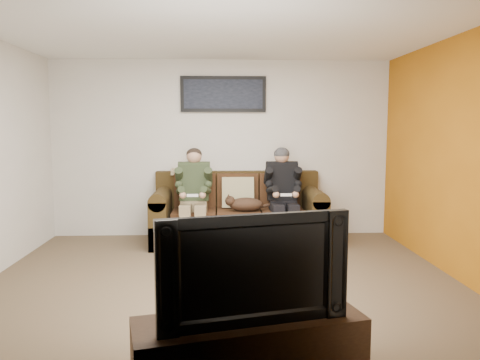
{
  "coord_description": "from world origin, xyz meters",
  "views": [
    {
      "loc": [
        -0.04,
        -4.72,
        1.63
      ],
      "look_at": [
        0.22,
        1.2,
        0.95
      ],
      "focal_mm": 35.0,
      "sensor_mm": 36.0,
      "label": 1
    }
  ],
  "objects_px": {
    "framed_poster": "(223,94)",
    "television": "(250,265)",
    "cat": "(245,204)",
    "tv_stand": "(249,353)",
    "sofa": "(238,215)",
    "person_left": "(194,191)",
    "person_right": "(283,190)"
  },
  "relations": [
    {
      "from": "television",
      "to": "cat",
      "type": "bearing_deg",
      "value": 73.79
    },
    {
      "from": "person_right",
      "to": "cat",
      "type": "distance_m",
      "value": 0.57
    },
    {
      "from": "sofa",
      "to": "person_left",
      "type": "bearing_deg",
      "value": -161.96
    },
    {
      "from": "cat",
      "to": "framed_poster",
      "type": "height_order",
      "value": "framed_poster"
    },
    {
      "from": "tv_stand",
      "to": "cat",
      "type": "bearing_deg",
      "value": 73.79
    },
    {
      "from": "person_left",
      "to": "cat",
      "type": "xyz_separation_m",
      "value": [
        0.69,
        -0.06,
        -0.18
      ]
    },
    {
      "from": "sofa",
      "to": "person_left",
      "type": "xyz_separation_m",
      "value": [
        -0.61,
        -0.2,
        0.39
      ]
    },
    {
      "from": "person_right",
      "to": "cat",
      "type": "bearing_deg",
      "value": -173.11
    },
    {
      "from": "cat",
      "to": "person_right",
      "type": "bearing_deg",
      "value": 6.89
    },
    {
      "from": "person_right",
      "to": "tv_stand",
      "type": "relative_size",
      "value": 0.94
    },
    {
      "from": "sofa",
      "to": "television",
      "type": "height_order",
      "value": "television"
    },
    {
      "from": "sofa",
      "to": "television",
      "type": "distance_m",
      "value": 3.81
    },
    {
      "from": "cat",
      "to": "tv_stand",
      "type": "xyz_separation_m",
      "value": [
        -0.16,
        -3.52,
        -0.35
      ]
    },
    {
      "from": "person_right",
      "to": "television",
      "type": "relative_size",
      "value": 1.14
    },
    {
      "from": "tv_stand",
      "to": "television",
      "type": "xyz_separation_m",
      "value": [
        0.0,
        0.0,
        0.56
      ]
    },
    {
      "from": "person_right",
      "to": "person_left",
      "type": "bearing_deg",
      "value": -179.98
    },
    {
      "from": "tv_stand",
      "to": "television",
      "type": "relative_size",
      "value": 1.22
    },
    {
      "from": "person_right",
      "to": "tv_stand",
      "type": "xyz_separation_m",
      "value": [
        -0.7,
        -3.59,
        -0.54
      ]
    },
    {
      "from": "framed_poster",
      "to": "tv_stand",
      "type": "xyz_separation_m",
      "value": [
        0.12,
        -4.17,
        -1.88
      ]
    },
    {
      "from": "cat",
      "to": "framed_poster",
      "type": "bearing_deg",
      "value": 113.51
    },
    {
      "from": "framed_poster",
      "to": "tv_stand",
      "type": "relative_size",
      "value": 0.87
    },
    {
      "from": "cat",
      "to": "television",
      "type": "distance_m",
      "value": 3.53
    },
    {
      "from": "person_left",
      "to": "cat",
      "type": "distance_m",
      "value": 0.72
    },
    {
      "from": "cat",
      "to": "framed_poster",
      "type": "xyz_separation_m",
      "value": [
        -0.28,
        0.65,
        1.52
      ]
    },
    {
      "from": "sofa",
      "to": "tv_stand",
      "type": "relative_size",
      "value": 1.66
    },
    {
      "from": "sofa",
      "to": "television",
      "type": "xyz_separation_m",
      "value": [
        -0.08,
        -3.79,
        0.42
      ]
    },
    {
      "from": "person_right",
      "to": "television",
      "type": "height_order",
      "value": "person_right"
    },
    {
      "from": "cat",
      "to": "tv_stand",
      "type": "bearing_deg",
      "value": -92.64
    },
    {
      "from": "person_right",
      "to": "framed_poster",
      "type": "height_order",
      "value": "framed_poster"
    },
    {
      "from": "framed_poster",
      "to": "tv_stand",
      "type": "bearing_deg",
      "value": -88.38
    },
    {
      "from": "framed_poster",
      "to": "television",
      "type": "height_order",
      "value": "framed_poster"
    },
    {
      "from": "cat",
      "to": "framed_poster",
      "type": "distance_m",
      "value": 1.68
    }
  ]
}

